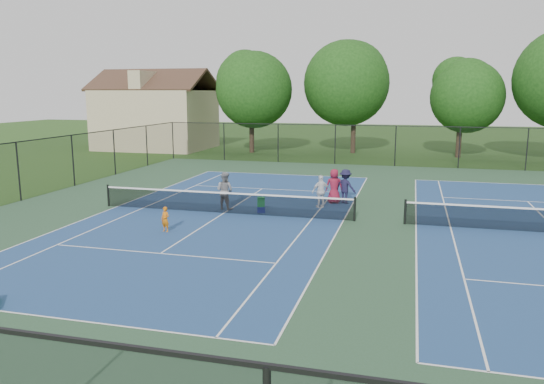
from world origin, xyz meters
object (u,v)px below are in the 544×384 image
(tree_back_b, at_px, (355,79))
(bystander_b, at_px, (345,186))
(ball_hopper, at_px, (261,202))
(ball_crate, at_px, (261,209))
(tree_back_c, at_px, (462,92))
(bystander_a, at_px, (321,191))
(instructor, at_px, (225,191))
(clapboard_house, at_px, (156,117))
(bystander_c, at_px, (334,186))
(child_player, at_px, (165,219))
(tree_back_a, at_px, (251,85))

(tree_back_b, bearing_deg, bystander_b, -84.65)
(ball_hopper, bearing_deg, ball_crate, 0.00)
(tree_back_c, relative_size, bystander_b, 4.88)
(tree_back_b, xyz_separation_m, bystander_a, (1.09, -23.66, -5.80))
(tree_back_b, relative_size, instructor, 5.62)
(tree_back_b, bearing_deg, instructor, -97.33)
(bystander_b, height_order, ball_hopper, bystander_b)
(instructor, relative_size, bystander_a, 1.13)
(clapboard_house, distance_m, ball_hopper, 30.21)
(tree_back_b, height_order, bystander_c, tree_back_b)
(child_player, distance_m, instructor, 4.60)
(tree_back_a, xyz_separation_m, clapboard_house, (-10.00, 1.00, -2.95))
(tree_back_b, relative_size, ball_hopper, 22.88)
(ball_hopper, bearing_deg, bystander_a, 35.20)
(tree_back_b, bearing_deg, child_player, -97.92)
(tree_back_c, distance_m, child_player, 31.93)
(clapboard_house, relative_size, bystander_b, 6.28)
(tree_back_c, height_order, child_player, tree_back_c)
(tree_back_c, distance_m, bystander_a, 24.46)
(bystander_b, distance_m, ball_crate, 4.67)
(tree_back_c, xyz_separation_m, child_player, (-13.13, -28.68, -4.97))
(clapboard_house, xyz_separation_m, bystander_a, (20.09, -22.66, -2.30))
(tree_back_c, height_order, bystander_b, tree_back_c)
(tree_back_c, xyz_separation_m, clapboard_house, (-28.00, -0.00, -2.39))
(tree_back_b, relative_size, tree_back_c, 1.19)
(clapboard_house, height_order, ball_crate, clapboard_house)
(bystander_b, relative_size, bystander_c, 0.99)
(bystander_c, bearing_deg, child_player, 38.27)
(tree_back_a, bearing_deg, ball_hopper, -72.02)
(bystander_a, relative_size, bystander_c, 0.91)
(bystander_a, bearing_deg, tree_back_c, -144.12)
(tree_back_a, relative_size, tree_back_b, 0.91)
(tree_back_b, height_order, bystander_a, tree_back_b)
(tree_back_a, bearing_deg, clapboard_house, 174.29)
(clapboard_house, relative_size, ball_crate, 30.62)
(ball_hopper, bearing_deg, instructor, 172.90)
(tree_back_a, xyz_separation_m, instructor, (5.76, -23.19, -5.15))
(clapboard_house, relative_size, instructor, 6.05)
(clapboard_house, distance_m, instructor, 28.95)
(instructor, distance_m, bystander_c, 5.50)
(bystander_a, bearing_deg, ball_crate, 0.32)
(bystander_b, relative_size, ball_hopper, 3.93)
(ball_crate, bearing_deg, tree_back_a, 107.98)
(bystander_c, distance_m, ball_crate, 4.22)
(instructor, distance_m, bystander_b, 6.02)
(ball_hopper, bearing_deg, clapboard_house, 125.79)
(tree_back_a, distance_m, child_player, 28.64)
(tree_back_a, distance_m, bystander_a, 24.46)
(bystander_b, bearing_deg, ball_hopper, 63.75)
(tree_back_a, height_order, bystander_a, tree_back_a)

